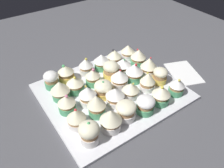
% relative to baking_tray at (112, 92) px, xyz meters
% --- Properties ---
extents(ground_plane, '(1.80, 1.80, 0.03)m').
position_rel_baking_tray_xyz_m(ground_plane, '(0.00, 0.00, -0.02)').
color(ground_plane, '#4C4C51').
extents(baking_tray, '(0.48, 0.41, 0.01)m').
position_rel_baking_tray_xyz_m(baking_tray, '(0.00, 0.00, 0.00)').
color(baking_tray, silver).
rests_on(baking_tray, ground_plane).
extents(cupcake_0, '(0.06, 0.06, 0.06)m').
position_rel_baking_tray_xyz_m(cupcake_0, '(-0.18, -0.13, 0.04)').
color(cupcake_0, white).
rests_on(cupcake_0, baking_tray).
extents(cupcake_1, '(0.06, 0.06, 0.07)m').
position_rel_baking_tray_xyz_m(cupcake_1, '(-0.10, -0.13, 0.04)').
color(cupcake_1, white).
rests_on(cupcake_1, baking_tray).
extents(cupcake_2, '(0.06, 0.06, 0.07)m').
position_rel_baking_tray_xyz_m(cupcake_2, '(-0.04, -0.13, 0.04)').
color(cupcake_2, '#4C9E6B').
rests_on(cupcake_2, baking_tray).
extents(cupcake_3, '(0.06, 0.06, 0.07)m').
position_rel_baking_tray_xyz_m(cupcake_3, '(0.03, -0.14, 0.04)').
color(cupcake_3, white).
rests_on(cupcake_3, baking_tray).
extents(cupcake_4, '(0.06, 0.06, 0.07)m').
position_rel_baking_tray_xyz_m(cupcake_4, '(0.11, -0.15, 0.04)').
color(cupcake_4, '#EFC651').
rests_on(cupcake_4, baking_tray).
extents(cupcake_5, '(0.05, 0.05, 0.07)m').
position_rel_baking_tray_xyz_m(cupcake_5, '(0.17, -0.14, 0.04)').
color(cupcake_5, '#4C9E6B').
rests_on(cupcake_5, baking_tray).
extents(cupcake_6, '(0.06, 0.06, 0.07)m').
position_rel_baking_tray_xyz_m(cupcake_6, '(-0.18, -0.07, 0.04)').
color(cupcake_6, '#4C9E6B').
rests_on(cupcake_6, baking_tray).
extents(cupcake_7, '(0.06, 0.06, 0.07)m').
position_rel_baking_tray_xyz_m(cupcake_7, '(-0.10, -0.06, 0.04)').
color(cupcake_7, white).
rests_on(cupcake_7, baking_tray).
extents(cupcake_8, '(0.06, 0.06, 0.07)m').
position_rel_baking_tray_xyz_m(cupcake_8, '(-0.04, -0.06, 0.04)').
color(cupcake_8, '#EFC651').
rests_on(cupcake_8, baking_tray).
extents(cupcake_9, '(0.05, 0.05, 0.07)m').
position_rel_baking_tray_xyz_m(cupcake_9, '(0.04, -0.07, 0.04)').
color(cupcake_9, '#4C9E6B').
rests_on(cupcake_9, baking_tray).
extents(cupcake_10, '(0.06, 0.06, 0.07)m').
position_rel_baking_tray_xyz_m(cupcake_10, '(0.11, -0.07, 0.04)').
color(cupcake_10, '#4C9E6B').
rests_on(cupcake_10, baking_tray).
extents(cupcake_11, '(0.07, 0.07, 0.07)m').
position_rel_baking_tray_xyz_m(cupcake_11, '(0.17, -0.07, 0.04)').
color(cupcake_11, '#4C9E6B').
rests_on(cupcake_11, baking_tray).
extents(cupcake_12, '(0.06, 0.06, 0.08)m').
position_rel_baking_tray_xyz_m(cupcake_12, '(-0.17, -0.00, 0.05)').
color(cupcake_12, white).
rests_on(cupcake_12, baking_tray).
extents(cupcake_13, '(0.07, 0.07, 0.08)m').
position_rel_baking_tray_xyz_m(cupcake_13, '(-0.10, 0.00, 0.05)').
color(cupcake_13, '#4C9E6B').
rests_on(cupcake_13, baking_tray).
extents(cupcake_14, '(0.06, 0.06, 0.07)m').
position_rel_baking_tray_xyz_m(cupcake_14, '(-0.04, -0.01, 0.04)').
color(cupcake_14, white).
rests_on(cupcake_14, baking_tray).
extents(cupcake_15, '(0.06, 0.06, 0.07)m').
position_rel_baking_tray_xyz_m(cupcake_15, '(0.04, 0.01, 0.04)').
color(cupcake_15, '#EFC651').
rests_on(cupcake_15, baking_tray).
extents(cupcake_16, '(0.06, 0.06, 0.07)m').
position_rel_baking_tray_xyz_m(cupcake_16, '(0.10, 0.01, 0.04)').
color(cupcake_16, white).
rests_on(cupcake_16, baking_tray).
extents(cupcake_17, '(0.06, 0.06, 0.07)m').
position_rel_baking_tray_xyz_m(cupcake_17, '(0.18, 0.00, 0.04)').
color(cupcake_17, '#4C9E6B').
rests_on(cupcake_17, baking_tray).
extents(cupcake_18, '(0.05, 0.05, 0.06)m').
position_rel_baking_tray_xyz_m(cupcake_18, '(-0.17, 0.06, 0.04)').
color(cupcake_18, '#EFC651').
rests_on(cupcake_18, baking_tray).
extents(cupcake_19, '(0.05, 0.05, 0.07)m').
position_rel_baking_tray_xyz_m(cupcake_19, '(-0.11, 0.07, 0.04)').
color(cupcake_19, white).
rests_on(cupcake_19, baking_tray).
extents(cupcake_20, '(0.06, 0.06, 0.06)m').
position_rel_baking_tray_xyz_m(cupcake_20, '(-0.03, 0.07, 0.04)').
color(cupcake_20, white).
rests_on(cupcake_20, baking_tray).
extents(cupcake_21, '(0.06, 0.06, 0.07)m').
position_rel_baking_tray_xyz_m(cupcake_21, '(0.03, 0.06, 0.04)').
color(cupcake_21, white).
rests_on(cupcake_21, baking_tray).
extents(cupcake_22, '(0.06, 0.06, 0.08)m').
position_rel_baking_tray_xyz_m(cupcake_22, '(0.11, 0.07, 0.05)').
color(cupcake_22, '#4C9E6B').
rests_on(cupcake_22, baking_tray).
extents(cupcake_23, '(0.06, 0.06, 0.07)m').
position_rel_baking_tray_xyz_m(cupcake_23, '(0.18, 0.07, 0.04)').
color(cupcake_23, white).
rests_on(cupcake_23, baking_tray).
extents(cupcake_24, '(0.05, 0.05, 0.07)m').
position_rel_baking_tray_xyz_m(cupcake_24, '(-0.18, 0.14, 0.04)').
color(cupcake_24, '#4C9E6B').
rests_on(cupcake_24, baking_tray).
extents(cupcake_25, '(0.06, 0.06, 0.07)m').
position_rel_baking_tray_xyz_m(cupcake_25, '(-0.10, 0.14, 0.04)').
color(cupcake_25, '#4C9E6B').
rests_on(cupcake_25, baking_tray).
extents(cupcake_26, '(0.06, 0.06, 0.06)m').
position_rel_baking_tray_xyz_m(cupcake_26, '(-0.03, 0.15, 0.04)').
color(cupcake_26, '#4C9E6B').
rests_on(cupcake_26, baking_tray).
extents(cupcake_27, '(0.06, 0.06, 0.07)m').
position_rel_baking_tray_xyz_m(cupcake_27, '(0.04, 0.13, 0.04)').
color(cupcake_27, white).
rests_on(cupcake_27, baking_tray).
extents(cupcake_28, '(0.07, 0.07, 0.08)m').
position_rel_baking_tray_xyz_m(cupcake_28, '(0.10, 0.14, 0.05)').
color(cupcake_28, white).
rests_on(cupcake_28, baking_tray).
extents(cupcake_29, '(0.06, 0.06, 0.08)m').
position_rel_baking_tray_xyz_m(cupcake_29, '(0.18, 0.14, 0.04)').
color(cupcake_29, white).
rests_on(cupcake_29, baking_tray).
extents(napkin, '(0.16, 0.18, 0.01)m').
position_rel_baking_tray_xyz_m(napkin, '(-0.31, 0.07, -0.00)').
color(napkin, white).
rests_on(napkin, ground_plane).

